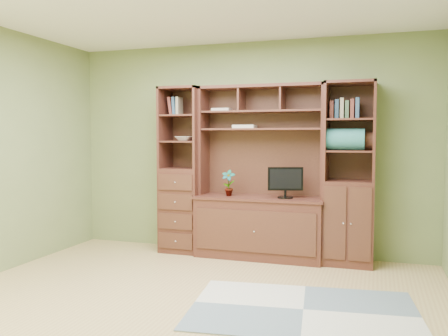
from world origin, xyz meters
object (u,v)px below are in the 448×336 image
(monitor, at_px, (285,177))
(right_tower, at_px, (349,174))
(left_tower, at_px, (183,170))
(center_hutch, at_px, (260,172))

(monitor, bearing_deg, right_tower, -11.53)
(left_tower, xyz_separation_m, monitor, (1.31, -0.07, -0.05))
(right_tower, height_order, monitor, right_tower)
(right_tower, distance_m, monitor, 0.72)
(right_tower, relative_size, monitor, 4.13)
(right_tower, bearing_deg, left_tower, 180.00)
(center_hutch, bearing_deg, left_tower, 177.71)
(center_hutch, relative_size, right_tower, 1.00)
(center_hutch, bearing_deg, monitor, -6.34)
(center_hutch, distance_m, right_tower, 1.03)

